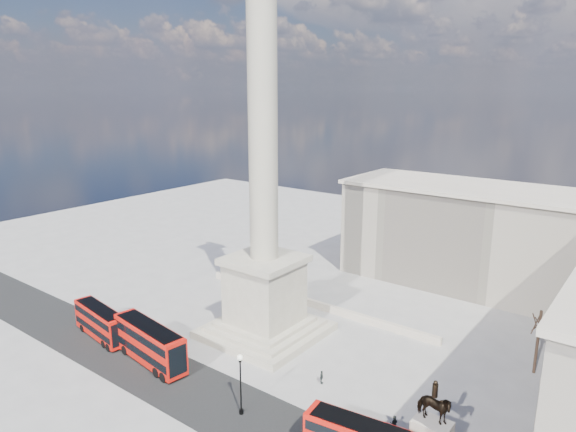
# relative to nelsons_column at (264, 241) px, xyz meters

# --- Properties ---
(ground) EXTENTS (180.00, 180.00, 0.00)m
(ground) POSITION_rel_nelsons_column_xyz_m (0.00, -5.00, -12.92)
(ground) COLOR #9C9994
(ground) RESTS_ON ground
(asphalt_road) EXTENTS (120.00, 9.00, 0.01)m
(asphalt_road) POSITION_rel_nelsons_column_xyz_m (5.00, -15.00, -12.91)
(asphalt_road) COLOR black
(asphalt_road) RESTS_ON ground
(nelsons_column) EXTENTS (14.00, 14.00, 49.85)m
(nelsons_column) POSITION_rel_nelsons_column_xyz_m (0.00, 0.00, 0.00)
(nelsons_column) COLOR #B2A994
(nelsons_column) RESTS_ON ground
(balustrade_wall) EXTENTS (40.00, 0.60, 1.10)m
(balustrade_wall) POSITION_rel_nelsons_column_xyz_m (0.00, 11.00, -12.37)
(balustrade_wall) COLOR beige
(balustrade_wall) RESTS_ON ground
(building_northeast) EXTENTS (51.00, 17.00, 16.60)m
(building_northeast) POSITION_rel_nelsons_column_xyz_m (20.00, 35.00, -4.59)
(building_northeast) COLOR beige
(building_northeast) RESTS_ON ground
(red_bus_a) EXTENTS (10.54, 3.74, 4.18)m
(red_bus_a) POSITION_rel_nelsons_column_xyz_m (-16.36, -13.90, -10.72)
(red_bus_a) COLOR red
(red_bus_a) RESTS_ON ground
(red_bus_b) EXTENTS (12.14, 4.21, 4.82)m
(red_bus_b) POSITION_rel_nelsons_column_xyz_m (-6.02, -14.05, -10.39)
(red_bus_b) COLOR red
(red_bus_b) RESTS_ON ground
(victorian_lamp) EXTENTS (0.56, 0.56, 6.56)m
(victorian_lamp) POSITION_rel_nelsons_column_xyz_m (9.26, -14.86, -9.05)
(victorian_lamp) COLOR black
(victorian_lamp) RESTS_ON ground
(bare_tree_near) EXTENTS (1.67, 1.67, 7.32)m
(bare_tree_near) POSITION_rel_nelsons_column_xyz_m (36.65, -3.08, -7.15)
(bare_tree_near) COLOR #332319
(bare_tree_near) RESTS_ON ground
(bare_tree_far) EXTENTS (1.98, 1.98, 8.09)m
(bare_tree_far) POSITION_rel_nelsons_column_xyz_m (30.86, 11.37, -6.54)
(bare_tree_far) COLOR #332319
(bare_tree_far) RESTS_ON ground
(pedestrian_standing) EXTENTS (0.97, 0.88, 1.64)m
(pedestrian_standing) POSITION_rel_nelsons_column_xyz_m (22.65, -7.96, -12.10)
(pedestrian_standing) COLOR #232927
(pedestrian_standing) RESTS_ON ground
(pedestrian_crossing) EXTENTS (0.68, 0.99, 1.56)m
(pedestrian_crossing) POSITION_rel_nelsons_column_xyz_m (12.64, -5.38, -12.14)
(pedestrian_crossing) COLOR #232927
(pedestrian_crossing) RESTS_ON ground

